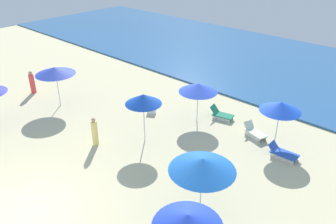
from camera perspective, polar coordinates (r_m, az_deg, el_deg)
name	(u,v)px	position (r m, az deg, el deg)	size (l,w,h in m)	color
ground_plane	(30,214)	(14.94, -21.88, -15.38)	(60.00, 60.00, 0.00)	beige
ocean	(286,67)	(29.64, 19.04, 7.05)	(60.00, 15.72, 0.12)	#2F6098
umbrella_0	(202,164)	(12.57, 5.73, -8.65)	(2.49, 2.49, 2.56)	silver
umbrella_1	(198,88)	(19.27, 5.04, 4.06)	(2.19, 2.19, 2.30)	silver
lounge_chair_1_0	(221,114)	(20.39, 8.80, -0.39)	(1.44, 0.88, 0.71)	silver
umbrella_3	(143,99)	(17.01, -4.11, 2.15)	(1.84, 1.84, 2.68)	silver
umbrella_4	(188,220)	(10.25, 3.28, -17.51)	(2.10, 2.10, 2.67)	silver
umbrella_6	(281,107)	(17.71, 18.16, 0.87)	(2.03, 2.03, 2.40)	silver
lounge_chair_6_0	(254,132)	(18.94, 14.14, -3.25)	(1.43, 0.91, 0.69)	silver
lounge_chair_6_1	(283,153)	(17.64, 18.46, -6.48)	(1.44, 0.72, 0.61)	silver
umbrella_7	(55,71)	(21.97, -18.21, 6.53)	(2.41, 2.41, 2.54)	silver
beachgoer_0	(95,132)	(17.86, -12.05, -3.29)	(0.43, 0.43, 1.55)	#EAD878
beachgoer_1	(32,83)	(25.02, -21.60, 4.55)	(0.45, 0.45, 1.55)	#EF4849
cooler_box_0	(152,110)	(20.79, -2.74, 0.25)	(0.51, 0.36, 0.35)	white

